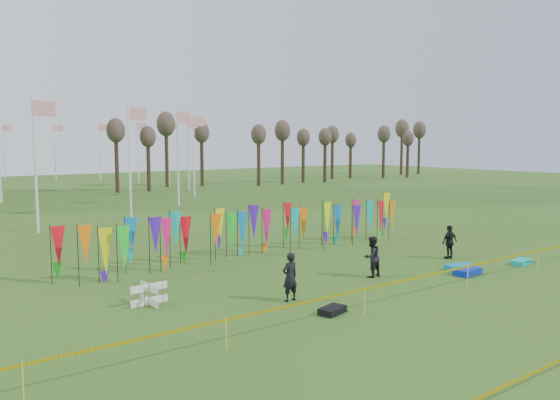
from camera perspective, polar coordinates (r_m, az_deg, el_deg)
ground at (r=19.98m, az=10.20°, el=-9.58°), size 160.00×160.00×0.00m
banner_row at (r=25.72m, az=-1.98°, el=-2.73°), size 18.64×0.64×2.30m
caution_tape_near at (r=18.68m, az=13.02°, el=-8.28°), size 26.00×0.02×0.90m
tree_line at (r=73.41m, az=2.69°, el=6.74°), size 53.92×1.92×7.84m
box_kite at (r=18.73m, az=-13.50°, el=-9.54°), size 0.67×0.67×0.74m
person_left at (r=18.56m, az=1.05°, el=-8.04°), size 0.62×0.46×1.67m
person_mid at (r=22.07m, az=9.55°, el=-5.87°), size 0.83×0.55×1.64m
person_right at (r=26.32m, az=17.30°, el=-4.21°), size 0.95×0.58×1.56m
kite_bag_turquoise at (r=24.27m, az=18.29°, el=-6.69°), size 1.31×0.84×0.24m
kite_bag_blue at (r=23.57m, az=19.02°, el=-7.08°), size 1.24×0.71×0.25m
kite_bag_black at (r=17.53m, az=5.49°, el=-11.39°), size 1.02×0.75×0.21m
kite_bag_teal at (r=26.34m, az=23.93°, el=-5.94°), size 1.21×0.74×0.22m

